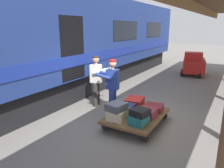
# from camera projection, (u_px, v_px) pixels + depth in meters

# --- Properties ---
(ground_plane) EXTENTS (60.00, 60.00, 0.00)m
(ground_plane) POSITION_uv_depth(u_px,v_px,m) (134.00, 120.00, 6.24)
(ground_plane) COLOR slate
(train_car) EXTENTS (3.02, 21.08, 4.00)m
(train_car) POSITION_uv_depth(u_px,v_px,m) (40.00, 43.00, 7.51)
(train_car) COLOR navy
(train_car) RESTS_ON ground_plane
(luggage_cart) EXTENTS (1.31, 1.86, 0.31)m
(luggage_cart) POSITION_uv_depth(u_px,v_px,m) (136.00, 116.00, 5.89)
(luggage_cart) COLOR brown
(luggage_cart) RESTS_ON ground_plane
(suitcase_maroon_trunk) EXTENTS (0.56, 0.53, 0.17)m
(suitcase_maroon_trunk) POSITION_uv_depth(u_px,v_px,m) (153.00, 108.00, 6.13)
(suitcase_maroon_trunk) COLOR maroon
(suitcase_maroon_trunk) RESTS_ON luggage_cart
(suitcase_navy_fabric) EXTENTS (0.45, 0.52, 0.23)m
(suitcase_navy_fabric) POSITION_uv_depth(u_px,v_px,m) (127.00, 108.00, 5.99)
(suitcase_navy_fabric) COLOR navy
(suitcase_navy_fabric) RESTS_ON luggage_cart
(suitcase_cream_canvas) EXTENTS (0.46, 0.61, 0.25)m
(suitcase_cream_canvas) POSITION_uv_depth(u_px,v_px,m) (118.00, 114.00, 5.56)
(suitcase_cream_canvas) COLOR beige
(suitcase_cream_canvas) RESTS_ON luggage_cart
(suitcase_red_plastic) EXTENTS (0.55, 0.66, 0.26)m
(suitcase_red_plastic) POSITION_uv_depth(u_px,v_px,m) (135.00, 102.00, 6.41)
(suitcase_red_plastic) COLOR #AD231E
(suitcase_red_plastic) RESTS_ON luggage_cart
(suitcase_teal_softside) EXTENTS (0.40, 0.52, 0.23)m
(suitcase_teal_softside) POSITION_uv_depth(u_px,v_px,m) (139.00, 119.00, 5.27)
(suitcase_teal_softside) COLOR #1E666B
(suitcase_teal_softside) RESTS_ON luggage_cart
(suitcase_burgundy_valise) EXTENTS (0.47, 0.45, 0.22)m
(suitcase_burgundy_valise) POSITION_uv_depth(u_px,v_px,m) (147.00, 113.00, 5.70)
(suitcase_burgundy_valise) COLOR maroon
(suitcase_burgundy_valise) RESTS_ON luggage_cart
(suitcase_black_hardshell) EXTENTS (0.46, 0.46, 0.17)m
(suitcase_black_hardshell) POSITION_uv_depth(u_px,v_px,m) (140.00, 112.00, 5.19)
(suitcase_black_hardshell) COLOR black
(suitcase_black_hardshell) RESTS_ON suitcase_teal_softside
(suitcase_slate_roller) EXTENTS (0.48, 0.56, 0.18)m
(suitcase_slate_roller) POSITION_uv_depth(u_px,v_px,m) (117.00, 107.00, 5.49)
(suitcase_slate_roller) COLOR #4C515B
(suitcase_slate_roller) RESTS_ON suitcase_cream_canvas
(porter_in_overalls) EXTENTS (0.71, 0.51, 1.70)m
(porter_in_overalls) POSITION_uv_depth(u_px,v_px,m) (112.00, 86.00, 6.40)
(porter_in_overalls) COLOR navy
(porter_in_overalls) RESTS_ON ground_plane
(porter_by_door) EXTENTS (0.72, 0.54, 1.70)m
(porter_by_door) POSITION_uv_depth(u_px,v_px,m) (97.00, 79.00, 7.16)
(porter_by_door) COLOR #332D28
(porter_by_door) RESTS_ON ground_plane
(baggage_tug) EXTENTS (1.41, 1.88, 1.30)m
(baggage_tug) POSITION_uv_depth(u_px,v_px,m) (194.00, 64.00, 11.80)
(baggage_tug) COLOR #B21E19
(baggage_tug) RESTS_ON ground_plane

